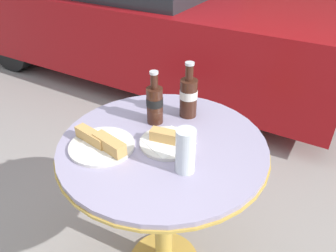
# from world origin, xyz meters

# --- Properties ---
(bistro_table) EXTENTS (0.79, 0.79, 0.74)m
(bistro_table) POSITION_xyz_m (0.00, 0.00, 0.59)
(bistro_table) COLOR gold
(bistro_table) RESTS_ON ground_plane
(cola_bottle_left) EXTENTS (0.07, 0.07, 0.24)m
(cola_bottle_left) POSITION_xyz_m (-0.01, 0.22, 0.83)
(cola_bottle_left) COLOR #3D1E14
(cola_bottle_left) RESTS_ON bistro_table
(cola_bottle_right) EXTENTS (0.07, 0.07, 0.22)m
(cola_bottle_right) POSITION_xyz_m (-0.10, 0.11, 0.82)
(cola_bottle_right) COLOR #3D1E14
(cola_bottle_right) RESTS_ON bistro_table
(drinking_glass) EXTENTS (0.07, 0.07, 0.16)m
(drinking_glass) POSITION_xyz_m (0.14, -0.10, 0.81)
(drinking_glass) COLOR silver
(drinking_glass) RESTS_ON bistro_table
(lunch_plate_near) EXTENTS (0.24, 0.24, 0.06)m
(lunch_plate_near) POSITION_xyz_m (-0.17, -0.14, 0.75)
(lunch_plate_near) COLOR silver
(lunch_plate_near) RESTS_ON bistro_table
(lunch_plate_far) EXTENTS (0.21, 0.21, 0.05)m
(lunch_plate_far) POSITION_xyz_m (0.02, -0.00, 0.75)
(lunch_plate_far) COLOR silver
(lunch_plate_far) RESTS_ON bistro_table
(parked_car) EXTENTS (3.97, 1.70, 1.30)m
(parked_car) POSITION_xyz_m (-1.48, 2.00, 0.61)
(parked_car) COLOR #9E0F14
(parked_car) RESTS_ON ground_plane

